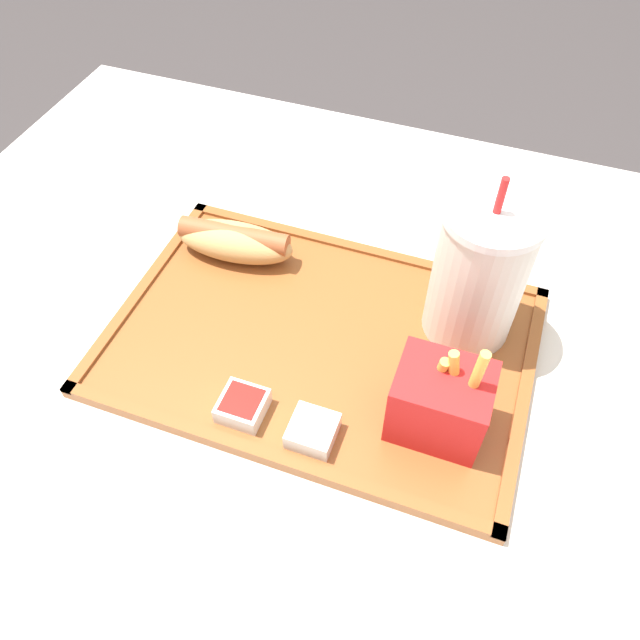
{
  "coord_description": "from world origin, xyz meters",
  "views": [
    {
      "loc": [
        0.08,
        -0.33,
        1.25
      ],
      "look_at": [
        -0.05,
        0.04,
        0.78
      ],
      "focal_mm": 35.0,
      "sensor_mm": 36.0,
      "label": 1
    }
  ],
  "objects_px": {
    "sauce_cup_ketchup": "(243,405)",
    "fries_carton": "(441,401)",
    "hot_dog_far": "(235,241)",
    "sauce_cup_mayo": "(313,430)",
    "soda_cup": "(479,273)"
  },
  "relations": [
    {
      "from": "sauce_cup_ketchup",
      "to": "fries_carton",
      "type": "bearing_deg",
      "value": 15.72
    },
    {
      "from": "hot_dog_far",
      "to": "sauce_cup_mayo",
      "type": "bearing_deg",
      "value": -49.23
    },
    {
      "from": "fries_carton",
      "to": "soda_cup",
      "type": "bearing_deg",
      "value": 88.89
    },
    {
      "from": "soda_cup",
      "to": "hot_dog_far",
      "type": "bearing_deg",
      "value": 177.28
    },
    {
      "from": "sauce_cup_mayo",
      "to": "sauce_cup_ketchup",
      "type": "distance_m",
      "value": 0.07
    },
    {
      "from": "hot_dog_far",
      "to": "fries_carton",
      "type": "height_order",
      "value": "fries_carton"
    },
    {
      "from": "soda_cup",
      "to": "sauce_cup_mayo",
      "type": "xyz_separation_m",
      "value": [
        -0.1,
        -0.17,
        -0.07
      ]
    },
    {
      "from": "hot_dog_far",
      "to": "fries_carton",
      "type": "relative_size",
      "value": 1.18
    },
    {
      "from": "fries_carton",
      "to": "sauce_cup_mayo",
      "type": "xyz_separation_m",
      "value": [
        -0.1,
        -0.05,
        -0.03
      ]
    },
    {
      "from": "soda_cup",
      "to": "fries_carton",
      "type": "xyz_separation_m",
      "value": [
        -0.0,
        -0.12,
        -0.04
      ]
    },
    {
      "from": "hot_dog_far",
      "to": "sauce_cup_mayo",
      "type": "xyz_separation_m",
      "value": [
        0.16,
        -0.19,
        -0.01
      ]
    },
    {
      "from": "sauce_cup_mayo",
      "to": "fries_carton",
      "type": "bearing_deg",
      "value": 26.58
    },
    {
      "from": "hot_dog_far",
      "to": "sauce_cup_mayo",
      "type": "height_order",
      "value": "hot_dog_far"
    },
    {
      "from": "soda_cup",
      "to": "hot_dog_far",
      "type": "xyz_separation_m",
      "value": [
        -0.26,
        0.01,
        -0.05
      ]
    },
    {
      "from": "soda_cup",
      "to": "sauce_cup_mayo",
      "type": "bearing_deg",
      "value": -120.37
    }
  ]
}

